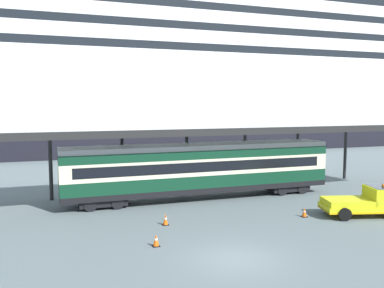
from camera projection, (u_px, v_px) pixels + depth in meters
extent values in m
plane|color=slate|center=(235.00, 259.00, 18.90)|extent=(400.00, 400.00, 0.00)
cube|color=black|center=(200.00, 133.00, 70.96)|extent=(126.44, 24.63, 4.01)
cube|color=silver|center=(200.00, 94.00, 70.31)|extent=(126.44, 24.63, 9.36)
cube|color=silver|center=(200.00, 58.00, 69.71)|extent=(116.32, 22.66, 2.97)
cube|color=black|center=(227.00, 48.00, 59.10)|extent=(111.26, 0.12, 1.07)
cube|color=silver|center=(200.00, 40.00, 69.42)|extent=(111.67, 21.76, 2.97)
cube|color=black|center=(226.00, 28.00, 59.23)|extent=(106.81, 0.12, 1.07)
cube|color=silver|center=(200.00, 22.00, 69.13)|extent=(107.02, 20.85, 2.97)
cube|color=black|center=(225.00, 7.00, 59.37)|extent=(102.36, 0.12, 1.07)
cube|color=silver|center=(200.00, 4.00, 68.84)|extent=(102.36, 19.94, 2.97)
cube|color=silver|center=(198.00, 125.00, 30.79)|extent=(36.84, 6.24, 0.25)
cube|color=black|center=(213.00, 132.00, 28.00)|extent=(36.84, 0.20, 0.50)
cylinder|color=black|center=(51.00, 164.00, 30.16)|extent=(0.28, 0.28, 5.40)
cylinder|color=black|center=(122.00, 160.00, 31.89)|extent=(0.28, 0.28, 5.40)
cylinder|color=black|center=(187.00, 158.00, 33.62)|extent=(0.28, 0.28, 5.40)
cylinder|color=black|center=(245.00, 155.00, 35.35)|extent=(0.28, 0.28, 5.40)
cylinder|color=black|center=(297.00, 152.00, 37.08)|extent=(0.28, 0.28, 5.40)
cylinder|color=black|center=(345.00, 150.00, 38.81)|extent=(0.28, 0.28, 5.40)
cube|color=black|center=(200.00, 187.00, 30.78)|extent=(20.14, 2.80, 0.40)
cube|color=#0F3823|center=(200.00, 179.00, 30.72)|extent=(20.14, 2.80, 0.90)
cube|color=beige|center=(200.00, 165.00, 30.61)|extent=(20.14, 2.80, 1.20)
cube|color=black|center=(207.00, 167.00, 29.32)|extent=(18.53, 0.08, 0.72)
cube|color=#0F3823|center=(200.00, 153.00, 30.53)|extent=(20.14, 2.80, 0.60)
cube|color=#ADADAD|center=(200.00, 146.00, 30.48)|extent=(20.14, 2.69, 0.36)
cube|color=black|center=(102.00, 200.00, 28.44)|extent=(3.20, 2.35, 0.50)
cylinder|color=black|center=(90.00, 206.00, 27.04)|extent=(0.84, 0.12, 0.84)
cylinder|color=black|center=(118.00, 203.00, 27.63)|extent=(0.84, 0.12, 0.84)
cube|color=black|center=(284.00, 186.00, 33.20)|extent=(3.20, 2.35, 0.50)
cylinder|color=black|center=(283.00, 190.00, 31.80)|extent=(0.84, 0.12, 0.84)
cylinder|color=black|center=(302.00, 189.00, 32.39)|extent=(0.84, 0.12, 0.84)
cube|color=yellow|center=(364.00, 207.00, 26.02)|extent=(5.55, 3.33, 0.36)
cube|color=#F2B20C|center=(364.00, 209.00, 26.03)|extent=(5.55, 3.35, 0.12)
cube|color=yellow|center=(348.00, 202.00, 25.92)|extent=(3.32, 2.63, 0.36)
cylinder|color=black|center=(381.00, 205.00, 27.13)|extent=(0.84, 0.46, 0.80)
cylinder|color=black|center=(332.00, 206.00, 26.92)|extent=(0.84, 0.46, 0.80)
cylinder|color=black|center=(345.00, 214.00, 24.94)|extent=(0.84, 0.46, 0.80)
cube|color=black|center=(304.00, 217.00, 25.86)|extent=(0.36, 0.36, 0.04)
cone|color=#EA590F|center=(304.00, 212.00, 25.83)|extent=(0.30, 0.30, 0.56)
cylinder|color=white|center=(304.00, 211.00, 25.83)|extent=(0.17, 0.17, 0.08)
cube|color=black|center=(156.00, 246.00, 20.52)|extent=(0.36, 0.36, 0.04)
cone|color=#EA590F|center=(156.00, 240.00, 20.49)|extent=(0.30, 0.30, 0.59)
cylinder|color=white|center=(156.00, 239.00, 20.49)|extent=(0.17, 0.17, 0.08)
cube|color=black|center=(165.00, 225.00, 24.12)|extent=(0.36, 0.36, 0.04)
cone|color=#EA590F|center=(165.00, 219.00, 24.09)|extent=(0.30, 0.30, 0.64)
cylinder|color=white|center=(165.00, 218.00, 24.08)|extent=(0.17, 0.17, 0.09)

